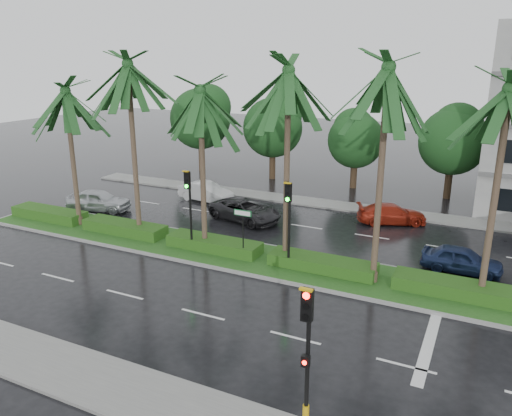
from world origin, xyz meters
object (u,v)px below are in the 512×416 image
at_px(signal_near, 307,354).
at_px(signal_median_left, 189,199).
at_px(car_silver, 98,200).
at_px(car_blue, 462,260).
at_px(street_sign, 243,222).
at_px(car_red, 392,214).
at_px(car_white, 206,192).
at_px(car_darkgrey, 245,210).

bearing_deg(signal_near, signal_median_left, 135.91).
bearing_deg(signal_near, car_silver, 145.82).
bearing_deg(car_blue, car_silver, 91.24).
distance_m(street_sign, car_red, 11.04).
relative_size(signal_near, street_sign, 1.68).
relative_size(car_silver, car_blue, 1.14).
xyz_separation_m(street_sign, car_white, (-7.43, 8.63, -1.44)).
bearing_deg(car_silver, car_blue, -104.29).
distance_m(street_sign, car_silver, 13.27).
height_order(street_sign, car_darkgrey, street_sign).
distance_m(signal_median_left, car_blue, 13.72).
bearing_deg(signal_near, car_white, 127.94).
bearing_deg(car_darkgrey, car_silver, 118.37).
distance_m(street_sign, car_darkgrey, 6.79).
distance_m(car_white, car_darkgrey, 5.24).
bearing_deg(car_darkgrey, signal_near, -133.50).
distance_m(signal_near, car_silver, 23.90).
relative_size(street_sign, car_darkgrey, 0.54).
xyz_separation_m(car_silver, car_blue, (22.72, 0.00, -0.09)).
bearing_deg(car_white, car_blue, -98.06).
relative_size(car_silver, car_red, 1.01).
bearing_deg(car_blue, street_sign, 110.63).
relative_size(car_silver, car_darkgrey, 0.87).
bearing_deg(car_white, car_darkgrey, -112.46).
bearing_deg(car_red, street_sign, 125.28).
bearing_deg(car_blue, car_white, 74.89).
relative_size(signal_median_left, car_white, 1.04).
distance_m(signal_near, car_blue, 13.85).
distance_m(car_silver, car_blue, 22.72).
height_order(street_sign, car_silver, street_sign).
bearing_deg(car_silver, car_white, -60.28).
relative_size(signal_median_left, car_blue, 1.18).
distance_m(car_white, car_red, 12.95).
xyz_separation_m(car_silver, car_darkgrey, (9.79, 2.44, -0.05)).
height_order(signal_median_left, car_blue, signal_median_left).
height_order(car_white, car_red, car_white).
height_order(signal_near, signal_median_left, signal_median_left).
bearing_deg(car_silver, signal_median_left, -125.14).
bearing_deg(car_white, signal_near, -133.77).
distance_m(car_silver, car_red, 19.16).
height_order(car_darkgrey, car_blue, car_darkgrey).
bearing_deg(street_sign, car_red, 59.80).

